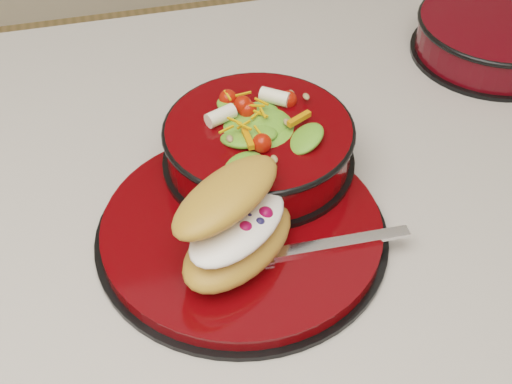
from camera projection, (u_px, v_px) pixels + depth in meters
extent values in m
cube|color=beige|center=(177.00, 196.00, 0.80)|extent=(1.24, 0.74, 0.04)
cylinder|color=black|center=(242.00, 235.00, 0.73)|extent=(0.30, 0.30, 0.01)
cylinder|color=#530204|center=(242.00, 228.00, 0.72)|extent=(0.28, 0.28, 0.01)
torus|color=black|center=(254.00, 230.00, 0.71)|extent=(0.16, 0.16, 0.01)
cylinder|color=black|center=(259.00, 160.00, 0.78)|extent=(0.21, 0.21, 0.01)
cylinder|color=#530204|center=(259.00, 143.00, 0.76)|extent=(0.20, 0.20, 0.04)
torus|color=black|center=(259.00, 130.00, 0.75)|extent=(0.21, 0.21, 0.01)
ellipsoid|color=#3E7520|center=(259.00, 134.00, 0.75)|extent=(0.17, 0.17, 0.07)
sphere|color=red|center=(297.00, 99.00, 0.74)|extent=(0.02, 0.02, 0.02)
sphere|color=red|center=(261.00, 82.00, 0.76)|extent=(0.02, 0.02, 0.02)
sphere|color=red|center=(222.00, 96.00, 0.74)|extent=(0.02, 0.02, 0.02)
sphere|color=red|center=(232.00, 124.00, 0.71)|extent=(0.02, 0.02, 0.02)
sphere|color=red|center=(281.00, 126.00, 0.70)|extent=(0.02, 0.02, 0.02)
cylinder|color=silver|center=(275.00, 82.00, 0.76)|extent=(0.03, 0.04, 0.02)
cylinder|color=silver|center=(220.00, 101.00, 0.73)|extent=(0.04, 0.03, 0.02)
cube|color=orange|center=(248.00, 123.00, 0.70)|extent=(0.03, 0.03, 0.01)
cube|color=orange|center=(300.00, 104.00, 0.73)|extent=(0.03, 0.02, 0.01)
ellipsoid|color=#BE873A|center=(238.00, 244.00, 0.67)|extent=(0.15, 0.14, 0.04)
ellipsoid|color=white|center=(238.00, 226.00, 0.65)|extent=(0.13, 0.12, 0.02)
ellipsoid|color=#BE873A|center=(233.00, 195.00, 0.65)|extent=(0.14, 0.13, 0.03)
sphere|color=#A60B34|center=(215.00, 226.00, 0.65)|extent=(0.01, 0.01, 0.01)
sphere|color=#A60B34|center=(245.00, 228.00, 0.64)|extent=(0.01, 0.01, 0.01)
sphere|color=#A60B34|center=(265.00, 214.00, 0.66)|extent=(0.01, 0.01, 0.01)
sphere|color=#A60B34|center=(224.00, 215.00, 0.66)|extent=(0.01, 0.01, 0.01)
sphere|color=#191947|center=(228.00, 219.00, 0.65)|extent=(0.01, 0.01, 0.01)
sphere|color=#191947|center=(250.00, 218.00, 0.65)|extent=(0.01, 0.01, 0.01)
sphere|color=#191947|center=(239.00, 225.00, 0.65)|extent=(0.01, 0.01, 0.01)
sphere|color=#191947|center=(260.00, 223.00, 0.65)|extent=(0.01, 0.01, 0.01)
cube|color=silver|center=(338.00, 243.00, 0.69)|extent=(0.15, 0.02, 0.00)
cube|color=silver|center=(249.00, 258.00, 0.68)|extent=(0.05, 0.03, 0.00)
cylinder|color=black|center=(491.00, 52.00, 0.97)|extent=(0.22, 0.22, 0.01)
cylinder|color=#470409|center=(496.00, 35.00, 0.95)|extent=(0.21, 0.21, 0.05)
torus|color=black|center=(499.00, 22.00, 0.94)|extent=(0.21, 0.21, 0.01)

